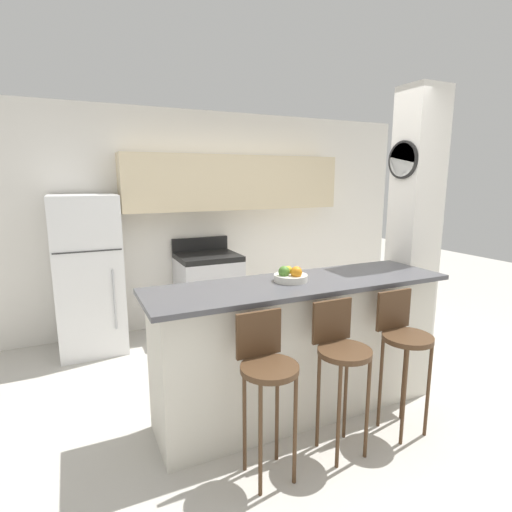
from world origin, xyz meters
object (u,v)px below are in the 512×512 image
object	(u,v)px
bar_stool_right	(403,341)
fruit_bowl	(291,276)
refrigerator	(89,274)
bar_stool_left	(267,371)
stove_range	(209,292)
bar_stool_mid	(341,355)

from	to	relation	value
bar_stool_right	fruit_bowl	bearing A→B (deg)	138.38
refrigerator	bar_stool_left	size ratio (longest dim) A/B	1.62
refrigerator	fruit_bowl	xyz separation A→B (m)	(1.30, -1.86, 0.27)
refrigerator	fruit_bowl	world-z (taller)	refrigerator
refrigerator	bar_stool_right	xyz separation A→B (m)	(1.90, -2.39, -0.14)
bar_stool_left	fruit_bowl	world-z (taller)	fruit_bowl
stove_range	bar_stool_left	xyz separation A→B (m)	(-0.44, -2.41, 0.21)
stove_range	bar_stool_mid	bearing A→B (deg)	-87.87
stove_range	bar_stool_mid	xyz separation A→B (m)	(0.09, -2.41, 0.21)
refrigerator	stove_range	world-z (taller)	refrigerator
bar_stool_left	bar_stool_mid	xyz separation A→B (m)	(0.53, 0.00, 0.00)
refrigerator	bar_stool_mid	size ratio (longest dim) A/B	1.62
refrigerator	bar_stool_left	xyz separation A→B (m)	(0.84, -2.39, -0.14)
bar_stool_left	refrigerator	bearing A→B (deg)	109.39
bar_stool_right	refrigerator	bearing A→B (deg)	128.45
stove_range	refrigerator	bearing A→B (deg)	-179.20
fruit_bowl	stove_range	bearing A→B (deg)	90.64
bar_stool_left	bar_stool_mid	bearing A→B (deg)	0.00
refrigerator	bar_stool_left	distance (m)	2.54
refrigerator	bar_stool_mid	bearing A→B (deg)	-60.19
bar_stool_left	bar_stool_mid	distance (m)	0.53
bar_stool_right	fruit_bowl	distance (m)	0.90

